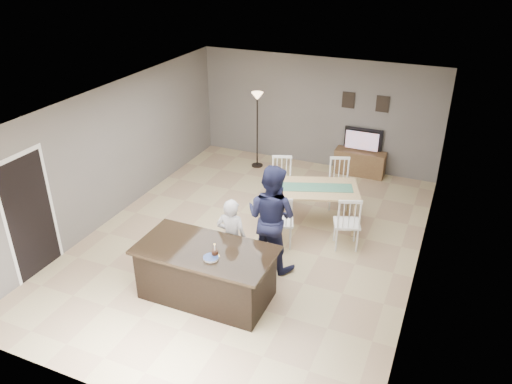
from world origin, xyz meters
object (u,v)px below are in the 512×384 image
at_px(tv_console, 360,163).
at_px(woman, 232,238).
at_px(television, 362,140).
at_px(kitchen_island, 206,272).
at_px(floor_lamp, 257,110).
at_px(birthday_cake, 215,253).
at_px(man, 271,217).
at_px(dining_table, 312,194).
at_px(plate_stack, 211,258).

distance_m(tv_console, woman, 5.03).
height_order(television, woman, woman).
height_order(kitchen_island, television, television).
relative_size(woman, floor_lamp, 0.77).
bearing_deg(birthday_cake, tv_console, 80.34).
relative_size(kitchen_island, man, 1.13).
bearing_deg(tv_console, television, 90.00).
bearing_deg(dining_table, plate_stack, -121.96).
relative_size(birthday_cake, floor_lamp, 0.11).
bearing_deg(kitchen_island, plate_stack, -43.78).
relative_size(tv_console, television, 1.31).
bearing_deg(floor_lamp, woman, -72.18).
bearing_deg(floor_lamp, plate_stack, -74.19).
height_order(television, plate_stack, television).
xyz_separation_m(dining_table, floor_lamp, (-2.12, 2.23, 0.79)).
distance_m(man, dining_table, 1.63).
relative_size(kitchen_island, plate_stack, 9.17).
distance_m(kitchen_island, woman, 0.74).
relative_size(tv_console, plate_stack, 5.12).
height_order(kitchen_island, woman, woman).
bearing_deg(woman, man, -134.33).
distance_m(kitchen_island, man, 1.46).
bearing_deg(man, birthday_cake, 84.66).
bearing_deg(plate_stack, woman, 95.33).
bearing_deg(dining_table, television, 62.85).
xyz_separation_m(birthday_cake, floor_lamp, (-1.51, 5.15, 0.52)).
height_order(woman, floor_lamp, floor_lamp).
relative_size(television, floor_lamp, 0.48).
height_order(television, floor_lamp, floor_lamp).
bearing_deg(floor_lamp, man, -63.70).
bearing_deg(kitchen_island, television, 77.99).
bearing_deg(kitchen_island, dining_table, 73.22).
distance_m(tv_console, plate_stack, 5.89).
xyz_separation_m(kitchen_island, television, (1.20, 5.64, 0.41)).
bearing_deg(television, dining_table, 82.91).
relative_size(kitchen_island, birthday_cake, 9.90).
bearing_deg(television, man, 82.42).
height_order(television, man, man).
bearing_deg(television, plate_stack, 80.41).
distance_m(tv_console, floor_lamp, 2.79).
bearing_deg(kitchen_island, man, 63.43).
xyz_separation_m(kitchen_island, floor_lamp, (-1.27, 5.04, 1.02)).
distance_m(kitchen_island, floor_lamp, 5.30).
distance_m(tv_console, birthday_cake, 5.80).
height_order(tv_console, television, television).
height_order(kitchen_island, dining_table, dining_table).
bearing_deg(kitchen_island, tv_console, 77.84).
bearing_deg(woman, plate_stack, 92.17).
relative_size(television, woman, 0.63).
bearing_deg(man, tv_console, -87.16).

